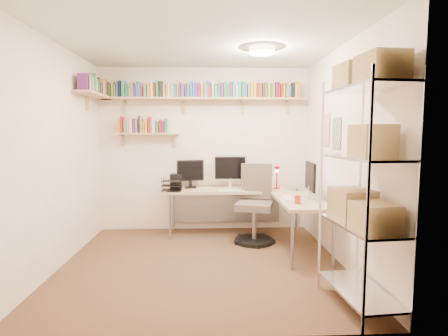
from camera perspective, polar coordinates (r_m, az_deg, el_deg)
The scene contains 6 objects.
ground at distance 4.22m, azimuth -3.54°, elevation -15.24°, with size 3.20×3.20×0.00m, color #452F1D.
room_shell at distance 3.94m, azimuth -3.61°, elevation 6.31°, with size 3.24×3.04×2.52m.
wall_shelves at distance 5.28m, azimuth -7.96°, elevation 11.31°, with size 3.12×1.09×0.80m.
corner_desk at distance 4.98m, azimuth 2.15°, elevation -3.94°, with size 2.09×1.73×1.18m.
office_chair at distance 4.90m, azimuth 5.07°, elevation -6.73°, with size 0.58×0.60×1.08m.
wire_rack at distance 3.12m, azimuth 22.03°, elevation 1.63°, with size 0.49×0.89×2.11m.
Camera 1 is at (0.09, -3.94, 1.50)m, focal length 28.00 mm.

